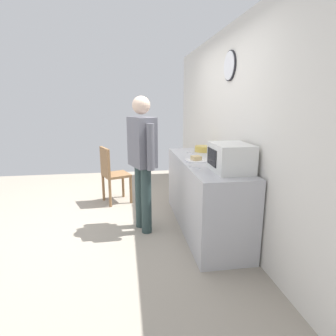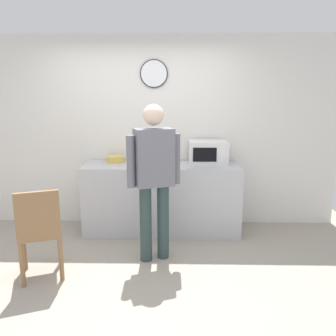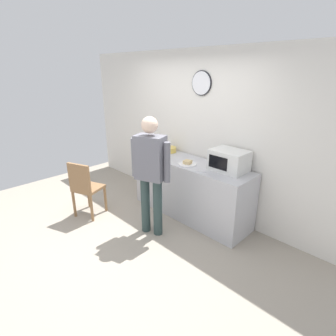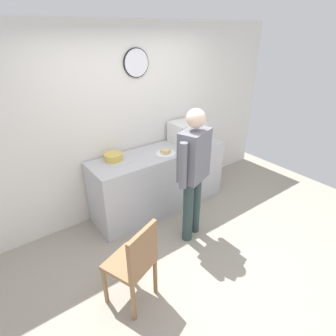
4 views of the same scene
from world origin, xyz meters
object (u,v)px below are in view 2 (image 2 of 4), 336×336
Objects in this scene: person_standing at (154,172)px; microwave at (208,152)px; wooden_chair at (40,230)px; salad_bowl at (115,159)px; fork_utensil at (191,168)px; spoon_utensil at (119,165)px; sandwich_plate at (164,165)px.

microwave is at bearing 53.75° from person_standing.
microwave is 0.53× the size of wooden_chair.
microwave is at bearing -2.05° from salad_bowl.
fork_utensil is 1.00× the size of spoon_utensil.
wooden_chair is at bearing -158.16° from person_standing.
person_standing reaches higher than sandwich_plate.
wooden_chair is at bearing -146.62° from fork_utensil.
sandwich_plate reaches higher than fork_utensil.
spoon_utensil is 0.18× the size of wooden_chair.
wooden_chair is (-0.60, -1.17, -0.40)m from spoon_utensil.
salad_bowl is at bearing 159.33° from fork_utensil.
sandwich_plate is at bearing 162.59° from fork_utensil.
fork_utensil is 0.10× the size of person_standing.
fork_utensil and spoon_utensil have the same top height.
spoon_utensil is (-0.93, 0.17, 0.00)m from fork_utensil.
sandwich_plate reaches higher than wooden_chair.
salad_bowl is (-1.25, 0.04, -0.11)m from microwave.
microwave is 0.29× the size of person_standing.
microwave is 1.25m from salad_bowl.
fork_utensil is at bearing -124.83° from microwave.
person_standing is at bearing -96.87° from sandwich_plate.
wooden_chair is (-0.52, -1.39, -0.44)m from salad_bowl.
sandwich_plate is at bearing -158.56° from microwave.
microwave is 1.18m from spoon_utensil.
salad_bowl is (-0.66, 0.27, 0.02)m from sandwich_plate.
fork_utensil is (0.35, -0.11, -0.01)m from sandwich_plate.
fork_utensil is 0.94m from spoon_utensil.
microwave reaches higher than wooden_chair.
salad_bowl reaches higher than sandwich_plate.
salad_bowl is at bearing 177.95° from microwave.
fork_utensil is at bearing 52.93° from person_standing.
wooden_chair reaches higher than spoon_utensil.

